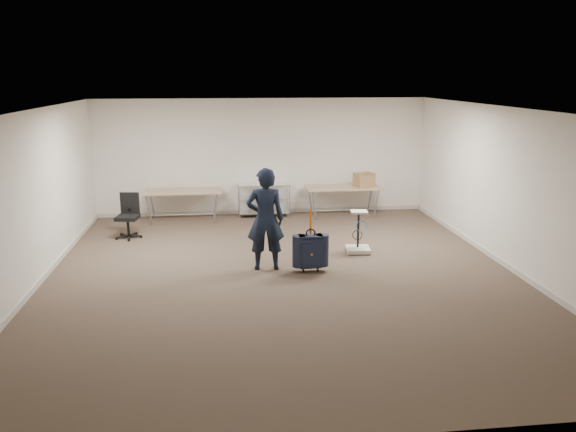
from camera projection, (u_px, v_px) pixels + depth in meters
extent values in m
plane|color=#45332A|center=(283.00, 275.00, 9.61)|extent=(9.00, 9.00, 0.00)
plane|color=silver|center=(262.00, 157.00, 13.60)|extent=(8.00, 0.00, 8.00)
plane|color=silver|center=(338.00, 302.00, 4.93)|extent=(8.00, 0.00, 8.00)
plane|color=silver|center=(30.00, 202.00, 8.81)|extent=(0.00, 9.00, 9.00)
plane|color=silver|center=(511.00, 190.00, 9.72)|extent=(0.00, 9.00, 9.00)
plane|color=white|center=(282.00, 109.00, 8.92)|extent=(8.00, 8.00, 0.00)
cube|color=beige|center=(263.00, 211.00, 13.92)|extent=(8.00, 0.02, 0.10)
cube|color=beige|center=(40.00, 282.00, 9.14)|extent=(0.02, 9.00, 0.10)
cube|color=beige|center=(504.00, 264.00, 10.05)|extent=(0.02, 9.00, 0.10)
cube|color=tan|center=(183.00, 191.00, 13.02)|extent=(1.80, 0.75, 0.03)
cylinder|color=gray|center=(184.00, 215.00, 13.16)|extent=(1.50, 0.02, 0.02)
cylinder|color=gray|center=(149.00, 210.00, 12.73)|extent=(0.13, 0.04, 0.69)
cylinder|color=gray|center=(216.00, 209.00, 12.91)|extent=(0.13, 0.04, 0.69)
cylinder|color=gray|center=(152.00, 204.00, 13.31)|extent=(0.13, 0.04, 0.69)
cylinder|color=gray|center=(216.00, 203.00, 13.48)|extent=(0.13, 0.04, 0.69)
cube|color=tan|center=(343.00, 187.00, 13.45)|extent=(1.80, 0.75, 0.03)
cylinder|color=gray|center=(343.00, 210.00, 13.59)|extent=(1.50, 0.02, 0.02)
cylinder|color=gray|center=(314.00, 206.00, 13.17)|extent=(0.13, 0.04, 0.69)
cylinder|color=gray|center=(376.00, 204.00, 13.34)|extent=(0.13, 0.04, 0.69)
cylinder|color=gray|center=(310.00, 200.00, 13.75)|extent=(0.13, 0.04, 0.69)
cylinder|color=gray|center=(370.00, 199.00, 13.92)|extent=(0.13, 0.04, 0.69)
cylinder|color=silver|center=(239.00, 203.00, 13.27)|extent=(0.02, 0.02, 0.80)
cylinder|color=silver|center=(289.00, 201.00, 13.41)|extent=(0.02, 0.02, 0.80)
cylinder|color=silver|center=(239.00, 199.00, 13.70)|extent=(0.02, 0.02, 0.80)
cylinder|color=silver|center=(287.00, 197.00, 13.84)|extent=(0.02, 0.02, 0.80)
cube|color=silver|center=(264.00, 212.00, 13.63)|extent=(1.20, 0.45, 0.02)
cube|color=silver|center=(264.00, 198.00, 13.54)|extent=(1.20, 0.45, 0.02)
cube|color=silver|center=(264.00, 184.00, 13.46)|extent=(1.20, 0.45, 0.01)
imported|color=black|center=(265.00, 219.00, 9.71)|extent=(0.67, 0.46, 1.81)
cube|color=black|center=(311.00, 251.00, 9.69)|extent=(0.41, 0.24, 0.56)
cube|color=black|center=(310.00, 266.00, 9.78)|extent=(0.37, 0.17, 0.03)
cylinder|color=black|center=(303.00, 270.00, 9.76)|extent=(0.03, 0.08, 0.07)
cylinder|color=black|center=(318.00, 269.00, 9.79)|extent=(0.03, 0.08, 0.07)
torus|color=black|center=(311.00, 233.00, 9.62)|extent=(0.18, 0.03, 0.18)
cube|color=orange|center=(311.00, 222.00, 9.59)|extent=(0.04, 0.01, 0.43)
cylinder|color=black|center=(129.00, 236.00, 11.81)|extent=(0.57, 0.57, 0.08)
cylinder|color=black|center=(128.00, 227.00, 11.76)|extent=(0.06, 0.06, 0.38)
cube|color=black|center=(128.00, 217.00, 11.71)|extent=(0.50, 0.50, 0.08)
cube|color=black|center=(130.00, 203.00, 11.85)|extent=(0.40, 0.12, 0.45)
cube|color=silver|center=(358.00, 249.00, 10.86)|extent=(0.49, 0.49, 0.07)
cylinder|color=black|center=(351.00, 254.00, 10.68)|extent=(0.05, 0.05, 0.04)
cylinder|color=black|center=(358.00, 229.00, 10.81)|extent=(0.04, 0.04, 0.71)
cube|color=silver|center=(359.00, 212.00, 10.68)|extent=(0.34, 0.30, 0.04)
torus|color=blue|center=(362.00, 226.00, 10.68)|extent=(0.24, 0.11, 0.22)
cube|color=olive|center=(364.00, 180.00, 13.44)|extent=(0.52, 0.45, 0.33)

